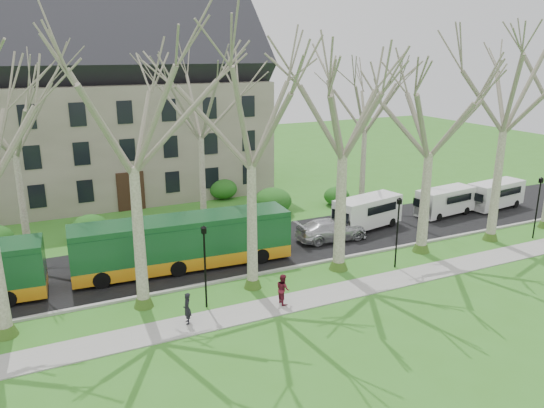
{
  "coord_description": "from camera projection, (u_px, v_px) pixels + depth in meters",
  "views": [
    {
      "loc": [
        -13.57,
        -24.69,
        12.7
      ],
      "look_at": [
        -0.37,
        3.0,
        3.75
      ],
      "focal_mm": 35.0,
      "sensor_mm": 36.0,
      "label": 1
    }
  ],
  "objects": [
    {
      "name": "sedan",
      "position": [
        331.0,
        230.0,
        36.43
      ],
      "size": [
        5.18,
        2.37,
        1.47
      ],
      "primitive_type": "imported",
      "rotation": [
        0.0,
        0.0,
        1.51
      ],
      "color": "silver",
      "rests_on": "road"
    },
    {
      "name": "hedges",
      "position": [
        159.0,
        209.0,
        40.48
      ],
      "size": [
        30.6,
        8.6,
        2.0
      ],
      "color": "#205819",
      "rests_on": "ground"
    },
    {
      "name": "van_a",
      "position": [
        367.0,
        213.0,
        38.7
      ],
      "size": [
        5.65,
        2.98,
        2.34
      ],
      "primitive_type": null,
      "rotation": [
        0.0,
        0.0,
        0.2
      ],
      "color": "silver",
      "rests_on": "road"
    },
    {
      "name": "van_b",
      "position": [
        445.0,
        202.0,
        41.83
      ],
      "size": [
        5.13,
        2.33,
        2.17
      ],
      "primitive_type": null,
      "rotation": [
        0.0,
        0.0,
        0.11
      ],
      "color": "silver",
      "rests_on": "road"
    },
    {
      "name": "ground",
      "position": [
        300.0,
        279.0,
        30.56
      ],
      "size": [
        120.0,
        120.0,
        0.0
      ],
      "primitive_type": "plane",
      "color": "#367922",
      "rests_on": "ground"
    },
    {
      "name": "road",
      "position": [
        261.0,
        247.0,
        35.32
      ],
      "size": [
        80.0,
        8.0,
        0.06
      ],
      "primitive_type": "cube",
      "color": "black",
      "rests_on": "ground"
    },
    {
      "name": "bus_follow",
      "position": [
        183.0,
        242.0,
        31.63
      ],
      "size": [
        13.02,
        3.46,
        3.22
      ],
      "primitive_type": null,
      "rotation": [
        0.0,
        0.0,
        -0.06
      ],
      "color": "#144824",
      "rests_on": "road"
    },
    {
      "name": "pedestrian_b",
      "position": [
        283.0,
        289.0,
        27.26
      ],
      "size": [
        0.62,
        0.79,
        1.61
      ],
      "primitive_type": "imported",
      "rotation": [
        0.0,
        0.0,
        1.59
      ],
      "color": "maroon",
      "rests_on": "sidewalk"
    },
    {
      "name": "building",
      "position": [
        112.0,
        104.0,
        46.62
      ],
      "size": [
        26.5,
        12.2,
        16.0
      ],
      "color": "slate",
      "rests_on": "ground"
    },
    {
      "name": "van_c",
      "position": [
        496.0,
        195.0,
        43.69
      ],
      "size": [
        5.29,
        2.46,
        2.22
      ],
      "primitive_type": null,
      "rotation": [
        0.0,
        0.0,
        0.12
      ],
      "color": "silver",
      "rests_on": "road"
    },
    {
      "name": "tree_row_far",
      "position": [
        212.0,
        147.0,
        37.86
      ],
      "size": [
        33.0,
        7.0,
        12.0
      ],
      "color": "gray",
      "rests_on": "ground"
    },
    {
      "name": "pedestrian_a",
      "position": [
        187.0,
        308.0,
        25.26
      ],
      "size": [
        0.46,
        0.62,
        1.55
      ],
      "primitive_type": "imported",
      "rotation": [
        0.0,
        0.0,
        -1.74
      ],
      "color": "black",
      "rests_on": "sidewalk"
    },
    {
      "name": "curb",
      "position": [
        288.0,
        268.0,
        31.84
      ],
      "size": [
        80.0,
        0.25,
        0.14
      ],
      "primitive_type": "cube",
      "color": "#A5A39E",
      "rests_on": "ground"
    },
    {
      "name": "sidewalk",
      "position": [
        322.0,
        296.0,
        28.38
      ],
      "size": [
        70.0,
        2.0,
        0.06
      ],
      "primitive_type": "cube",
      "color": "gray",
      "rests_on": "ground"
    },
    {
      "name": "tree_row_verge",
      "position": [
        299.0,
        159.0,
        28.86
      ],
      "size": [
        49.0,
        7.0,
        14.0
      ],
      "color": "gray",
      "rests_on": "ground"
    },
    {
      "name": "lamp_row",
      "position": [
        309.0,
        242.0,
        28.97
      ],
      "size": [
        36.22,
        0.22,
        4.3
      ],
      "color": "black",
      "rests_on": "ground"
    }
  ]
}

